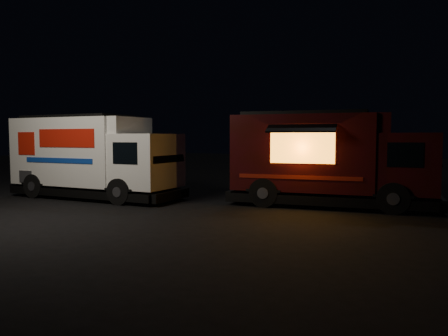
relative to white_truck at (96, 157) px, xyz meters
The scene contains 3 objects.
ground 3.08m from the white_truck, 19.15° to the right, with size 80.00×80.00×0.00m, color black.
white_truck is the anchor object (origin of this frame).
red_truck 8.21m from the white_truck, 17.72° to the left, with size 6.40×2.36×2.98m, color #35090F, non-canonical shape.
Camera 1 is at (9.34, -10.22, 2.16)m, focal length 35.00 mm.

